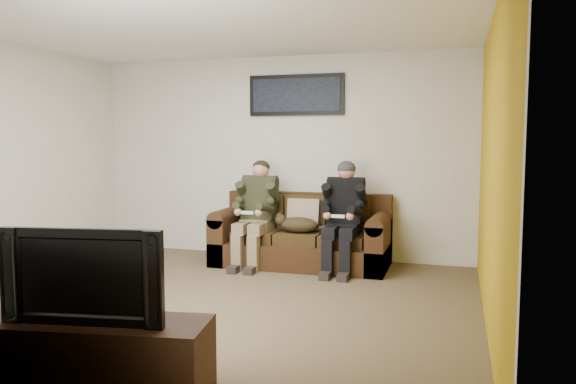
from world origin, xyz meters
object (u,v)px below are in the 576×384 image
(person_right, at_px, (343,210))
(tv_stand, at_px, (92,356))
(cat, at_px, (297,224))
(sofa, at_px, (303,238))
(person_left, at_px, (256,207))
(television, at_px, (89,273))
(framed_poster, at_px, (296,95))

(person_right, xyz_separation_m, tv_stand, (-0.83, -3.60, -0.49))
(cat, bearing_deg, sofa, 84.60)
(person_left, distance_m, tv_stand, 3.64)
(sofa, height_order, person_left, person_left)
(sofa, distance_m, tv_stand, 3.79)
(person_left, height_order, cat, person_left)
(television, bearing_deg, person_right, 68.08)
(person_right, bearing_deg, framed_poster, 142.61)
(person_right, height_order, tv_stand, person_right)
(person_right, relative_size, tv_stand, 0.90)
(person_left, relative_size, television, 1.28)
(framed_poster, relative_size, tv_stand, 0.88)
(person_left, relative_size, framed_poster, 1.02)
(person_left, bearing_deg, tv_stand, -85.97)
(framed_poster, height_order, tv_stand, framed_poster)
(person_right, distance_m, cat, 0.59)
(framed_poster, xyz_separation_m, television, (-0.09, -4.17, -1.37))
(person_right, distance_m, tv_stand, 3.73)
(sofa, distance_m, television, 3.81)
(sofa, height_order, television, television)
(cat, relative_size, television, 0.66)
(person_left, relative_size, cat, 1.94)
(tv_stand, distance_m, television, 0.51)
(tv_stand, xyz_separation_m, television, (-0.00, -0.00, 0.51))
(sofa, xyz_separation_m, tv_stand, (-0.29, -3.78, -0.10))
(tv_stand, relative_size, television, 1.44)
(person_right, distance_m, television, 3.69)
(person_right, bearing_deg, cat, -178.97)
(sofa, distance_m, person_left, 0.69)
(cat, xyz_separation_m, tv_stand, (-0.27, -3.59, -0.30))
(cat, xyz_separation_m, framed_poster, (-0.18, 0.58, 1.58))
(cat, distance_m, television, 3.61)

